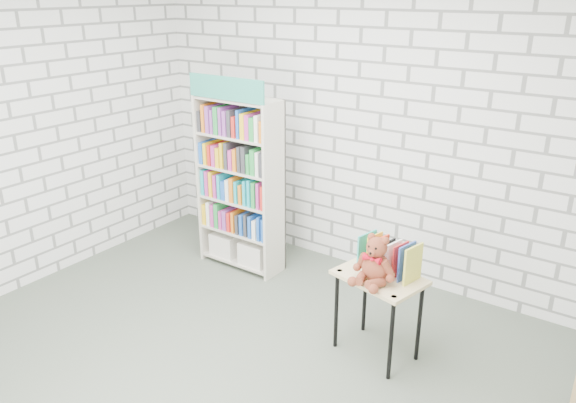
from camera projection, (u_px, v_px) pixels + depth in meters
The scene contains 6 objects.
ground at pixel (218, 365), 4.11m from camera, with size 4.50×4.50×0.00m, color #4D5749.
room_shell at pixel (205, 126), 3.47m from camera, with size 4.52×4.02×2.81m.
bookshelf at pixel (241, 183), 5.31m from camera, with size 0.83×0.32×1.87m.
display_table at pixel (379, 287), 4.05m from camera, with size 0.69×0.55×0.66m.
table_books at pixel (389, 256), 4.04m from camera, with size 0.46×0.28×0.25m.
teddy_bear at pixel (375, 264), 3.89m from camera, with size 0.32×0.30×0.35m.
Camera 1 is at (2.38, -2.50, 2.60)m, focal length 35.00 mm.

